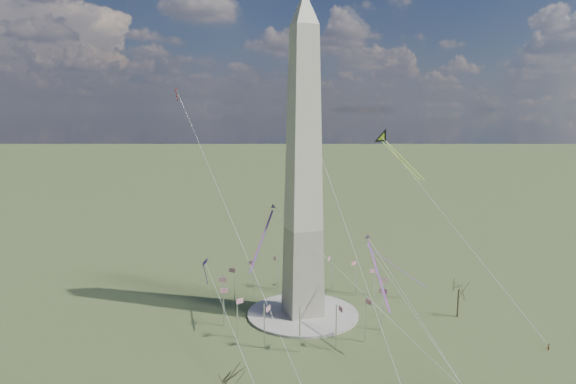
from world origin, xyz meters
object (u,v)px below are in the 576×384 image
object	(u,v)px
washington_monument	(304,168)
kite_delta_black	(385,140)
person_east	(548,347)
tree_near	(459,288)

from	to	relation	value
washington_monument	kite_delta_black	size ratio (longest dim) A/B	5.11
washington_monument	kite_delta_black	world-z (taller)	washington_monument
washington_monument	person_east	size ratio (longest dim) A/B	51.25
washington_monument	person_east	xyz separation A→B (m)	(55.58, -45.37, -46.98)
kite_delta_black	person_east	bearing A→B (deg)	95.60
tree_near	kite_delta_black	xyz separation A→B (m)	(-14.97, 23.67, 46.14)
washington_monument	person_east	world-z (taller)	washington_monument
tree_near	person_east	xyz separation A→B (m)	(8.94, -27.92, -8.68)
washington_monument	tree_near	world-z (taller)	washington_monument
person_east	kite_delta_black	bearing A→B (deg)	-71.97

